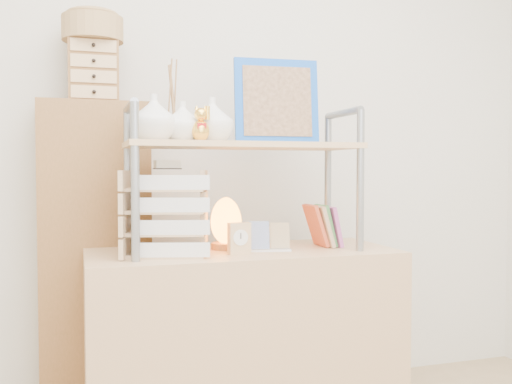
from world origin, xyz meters
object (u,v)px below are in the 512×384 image
salt_lamp (226,223)px  desk (243,345)px  cabinet (95,262)px  letter_tray (167,217)px

salt_lamp → desk: bearing=-45.4°
desk → salt_lamp: size_ratio=5.79×
cabinet → letter_tray: 0.51m
cabinet → letter_tray: cabinet is taller
desk → letter_tray: (-0.30, -0.02, 0.52)m
cabinet → salt_lamp: 0.61m
cabinet → letter_tray: bearing=-58.2°
desk → cabinet: bearing=146.1°
letter_tray → desk: bearing=3.9°
cabinet → salt_lamp: bearing=-33.1°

